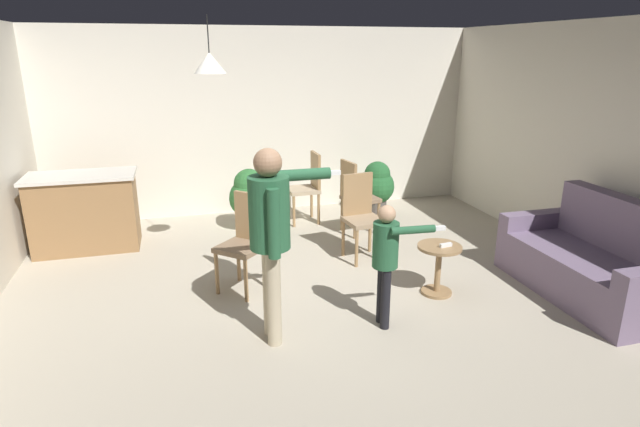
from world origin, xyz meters
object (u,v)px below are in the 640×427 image
at_px(dining_chair_by_counter, 356,194).
at_px(potted_plant_corner, 250,197).
at_px(person_child, 387,252).
at_px(side_table_by_couch, 438,264).
at_px(potted_plant_by_wall, 377,185).
at_px(spare_remote_on_table, 446,245).
at_px(dining_chair_near_wall, 245,239).
at_px(person_adult, 271,225).
at_px(dining_chair_spare, 361,213).
at_px(dining_chair_centre_back, 308,185).
at_px(couch_floral, 591,264).
at_px(kitchen_counter, 85,212).

bearing_deg(dining_chair_by_counter, potted_plant_corner, -122.02).
bearing_deg(person_child, potted_plant_corner, -160.54).
bearing_deg(person_child, side_table_by_couch, 124.60).
xyz_separation_m(potted_plant_by_wall, spare_remote_on_table, (-0.36, -2.75, 0.10)).
height_order(side_table_by_couch, person_child, person_child).
xyz_separation_m(dining_chair_near_wall, spare_remote_on_table, (1.89, -0.69, -0.01)).
height_order(person_adult, dining_chair_by_counter, person_adult).
bearing_deg(dining_chair_spare, dining_chair_centre_back, -86.43).
bearing_deg(side_table_by_couch, person_child, -149.79).
xyz_separation_m(person_child, spare_remote_on_table, (0.80, 0.40, -0.16)).
bearing_deg(potted_plant_by_wall, side_table_by_couch, -98.45).
bearing_deg(couch_floral, potted_plant_by_wall, 19.07).
relative_size(person_adult, dining_chair_spare, 1.66).
distance_m(kitchen_counter, potted_plant_by_wall, 4.01).
bearing_deg(potted_plant_by_wall, dining_chair_centre_back, -174.72).
relative_size(kitchen_counter, spare_remote_on_table, 9.69).
relative_size(person_adult, dining_chair_centre_back, 1.66).
height_order(kitchen_counter, dining_chair_spare, dining_chair_spare).
bearing_deg(couch_floral, dining_chair_spare, 50.77).
bearing_deg(dining_chair_spare, couch_floral, 133.51).
distance_m(side_table_by_couch, dining_chair_centre_back, 2.70).
xyz_separation_m(dining_chair_spare, spare_remote_on_table, (0.46, -1.18, -0.01)).
distance_m(kitchen_counter, dining_chair_spare, 3.38).
bearing_deg(potted_plant_by_wall, potted_plant_corner, -173.14).
distance_m(person_adult, potted_plant_by_wall, 3.83).
height_order(couch_floral, dining_chair_spare, same).
height_order(kitchen_counter, dining_chair_centre_back, dining_chair_centre_back).
bearing_deg(potted_plant_corner, kitchen_counter, -175.15).
relative_size(side_table_by_couch, potted_plant_by_wall, 0.65).
bearing_deg(couch_floral, potted_plant_corner, 46.42).
bearing_deg(dining_chair_by_counter, dining_chair_centre_back, -154.14).
relative_size(dining_chair_by_counter, dining_chair_spare, 1.00).
bearing_deg(dining_chair_spare, potted_plant_by_wall, -124.54).
distance_m(kitchen_counter, potted_plant_corner, 2.05).
xyz_separation_m(kitchen_counter, dining_chair_by_counter, (3.38, -0.36, 0.07)).
bearing_deg(person_adult, side_table_by_couch, 102.90).
bearing_deg(dining_chair_by_counter, couch_floral, 25.07).
bearing_deg(spare_remote_on_table, dining_chair_centre_back, 105.48).
xyz_separation_m(dining_chair_spare, potted_plant_by_wall, (0.82, 1.57, -0.11)).
xyz_separation_m(person_child, dining_chair_centre_back, (0.07, 3.05, -0.15)).
bearing_deg(person_adult, kitchen_counter, -145.84).
bearing_deg(person_child, dining_chair_spare, 172.16).
xyz_separation_m(person_child, dining_chair_near_wall, (-1.09, 1.09, -0.15)).
height_order(person_child, dining_chair_spare, person_child).
bearing_deg(person_child, couch_floral, 95.00).
bearing_deg(person_child, potted_plant_by_wall, 164.15).
relative_size(person_child, potted_plant_corner, 1.32).
relative_size(dining_chair_spare, spare_remote_on_table, 7.69).
bearing_deg(dining_chair_by_counter, dining_chair_near_wall, -62.05).
bearing_deg(person_adult, spare_remote_on_table, 101.29).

